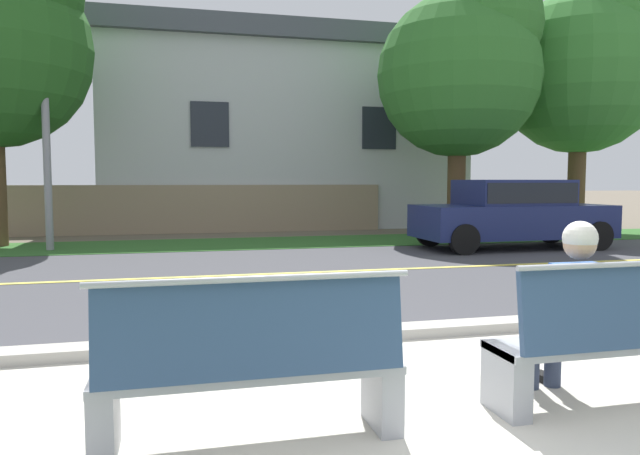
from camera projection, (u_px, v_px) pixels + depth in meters
name	position (u px, v px, depth m)	size (l,w,h in m)	color
ground_plane	(265.00, 262.00, 11.10)	(140.00, 140.00, 0.00)	#665B4C
sidewalk_pavement	(444.00, 420.00, 3.74)	(44.00, 3.60, 0.01)	beige
curb_edge	(354.00, 335.00, 5.63)	(44.00, 0.30, 0.11)	#ADA89E
street_asphalt	(279.00, 274.00, 9.65)	(52.00, 8.00, 0.01)	#424247
road_centre_line	(279.00, 274.00, 9.65)	(48.00, 0.14, 0.01)	#E0CC4C
far_verge_grass	(244.00, 243.00, 14.32)	(48.00, 2.80, 0.02)	#2D6026
bench_left	(252.00, 369.00, 3.34)	(1.74, 0.48, 1.01)	#9EA0A8
bench_right	(621.00, 341.00, 3.93)	(1.74, 0.48, 1.01)	#9EA0A8
seated_person_blue	(569.00, 305.00, 4.01)	(0.52, 0.68, 1.25)	#333D56
car_navy_near	(512.00, 211.00, 13.27)	(4.30, 1.86, 1.54)	navy
streetlamp	(45.00, 63.00, 12.79)	(0.24, 2.10, 7.08)	gray
shade_tree_left	(465.00, 64.00, 15.66)	(4.30, 4.30, 7.10)	brown
shade_tree_centre	(587.00, 61.00, 17.07)	(4.63, 4.63, 7.64)	brown
garden_wall	(163.00, 209.00, 17.07)	(13.00, 0.36, 1.40)	gray
house_across_street	(279.00, 133.00, 20.92)	(12.46, 6.91, 6.33)	#B7BCC1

